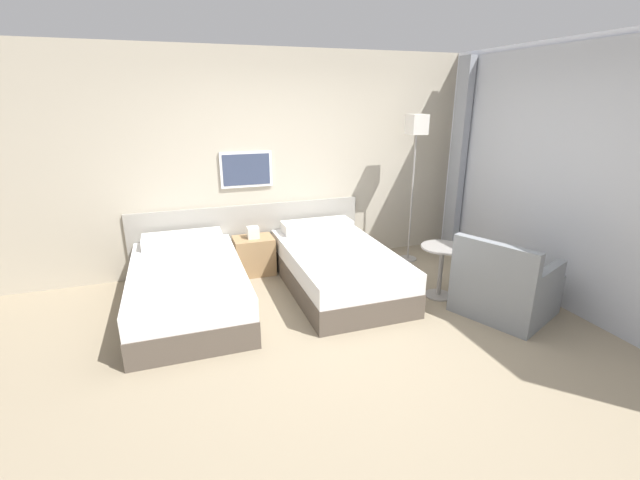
{
  "coord_description": "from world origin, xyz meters",
  "views": [
    {
      "loc": [
        -1.42,
        -3.24,
        2.13
      ],
      "look_at": [
        0.04,
        1.0,
        0.63
      ],
      "focal_mm": 24.0,
      "sensor_mm": 36.0,
      "label": 1
    }
  ],
  "objects_px": {
    "side_table": "(441,261)",
    "armchair": "(504,289)",
    "nightstand": "(254,255)",
    "bed_near_window": "(337,267)",
    "bed_near_door": "(188,287)",
    "floor_lamp": "(416,141)"
  },
  "relations": [
    {
      "from": "nightstand",
      "to": "armchair",
      "type": "xyz_separation_m",
      "value": [
        2.22,
        -1.89,
        0.03
      ]
    },
    {
      "from": "bed_near_window",
      "to": "nightstand",
      "type": "bearing_deg",
      "value": 138.45
    },
    {
      "from": "side_table",
      "to": "armchair",
      "type": "height_order",
      "value": "armchair"
    },
    {
      "from": "bed_near_door",
      "to": "nightstand",
      "type": "xyz_separation_m",
      "value": [
        0.83,
        0.74,
        -0.01
      ]
    },
    {
      "from": "bed_near_door",
      "to": "bed_near_window",
      "type": "relative_size",
      "value": 1.0
    },
    {
      "from": "floor_lamp",
      "to": "armchair",
      "type": "bearing_deg",
      "value": -85.61
    },
    {
      "from": "bed_near_door",
      "to": "bed_near_window",
      "type": "height_order",
      "value": "same"
    },
    {
      "from": "bed_near_window",
      "to": "floor_lamp",
      "type": "distance_m",
      "value": 1.92
    },
    {
      "from": "bed_near_window",
      "to": "side_table",
      "type": "xyz_separation_m",
      "value": [
        1.0,
        -0.6,
        0.16
      ]
    },
    {
      "from": "bed_near_door",
      "to": "floor_lamp",
      "type": "xyz_separation_m",
      "value": [
        2.93,
        0.53,
        1.35
      ]
    },
    {
      "from": "bed_near_door",
      "to": "nightstand",
      "type": "height_order",
      "value": "bed_near_door"
    },
    {
      "from": "side_table",
      "to": "floor_lamp",
      "type": "bearing_deg",
      "value": 77.04
    },
    {
      "from": "bed_near_door",
      "to": "side_table",
      "type": "distance_m",
      "value": 2.74
    },
    {
      "from": "bed_near_window",
      "to": "side_table",
      "type": "bearing_deg",
      "value": -30.87
    },
    {
      "from": "armchair",
      "to": "nightstand",
      "type": "bearing_deg",
      "value": 25.85
    },
    {
      "from": "bed_near_window",
      "to": "nightstand",
      "type": "height_order",
      "value": "bed_near_window"
    },
    {
      "from": "side_table",
      "to": "armchair",
      "type": "distance_m",
      "value": 0.69
    },
    {
      "from": "bed_near_door",
      "to": "floor_lamp",
      "type": "relative_size",
      "value": 1.02
    },
    {
      "from": "floor_lamp",
      "to": "side_table",
      "type": "height_order",
      "value": "floor_lamp"
    },
    {
      "from": "armchair",
      "to": "floor_lamp",
      "type": "bearing_deg",
      "value": -19.34
    },
    {
      "from": "nightstand",
      "to": "side_table",
      "type": "xyz_separation_m",
      "value": [
        1.83,
        -1.34,
        0.17
      ]
    },
    {
      "from": "bed_near_door",
      "to": "floor_lamp",
      "type": "bearing_deg",
      "value": 10.26
    }
  ]
}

